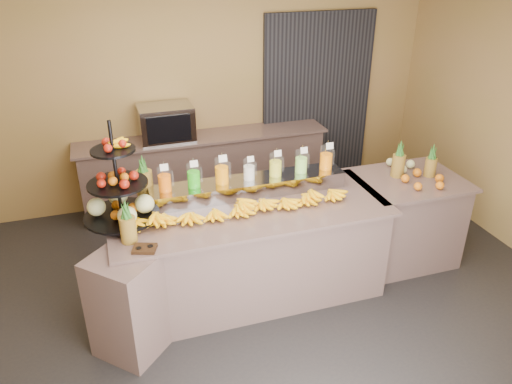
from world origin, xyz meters
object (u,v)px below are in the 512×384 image
banana_heap (238,206)px  right_fruit_pile (418,173)px  fruit_stand (125,196)px  pitcher_tray (249,186)px  condiment_caddy (145,249)px  oven_warmer (166,123)px

banana_heap → right_fruit_pile: (1.88, 0.08, 0.01)m
fruit_stand → right_fruit_pile: bearing=16.3°
pitcher_tray → condiment_caddy: size_ratio=10.43×
banana_heap → oven_warmer: bearing=99.1°
pitcher_tray → banana_heap: 0.37m
pitcher_tray → banana_heap: bearing=-122.5°
pitcher_tray → right_fruit_pile: size_ratio=4.24×
right_fruit_pile → condiment_caddy: bearing=-170.7°
banana_heap → condiment_caddy: size_ratio=11.23×
condiment_caddy → right_fruit_pile: bearing=9.3°
banana_heap → oven_warmer: (-0.32, 1.98, 0.15)m
pitcher_tray → right_fruit_pile: right_fruit_pile is taller
pitcher_tray → fruit_stand: (-1.14, -0.15, 0.15)m
banana_heap → oven_warmer: size_ratio=3.16×
pitcher_tray → fruit_stand: bearing=-172.4°
fruit_stand → oven_warmer: fruit_stand is taller
pitcher_tray → fruit_stand: size_ratio=2.07×
right_fruit_pile → banana_heap: bearing=-177.5°
pitcher_tray → condiment_caddy: pitcher_tray is taller
fruit_stand → condiment_caddy: size_ratio=5.04×
pitcher_tray → banana_heap: banana_heap is taller
fruit_stand → oven_warmer: 1.93m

